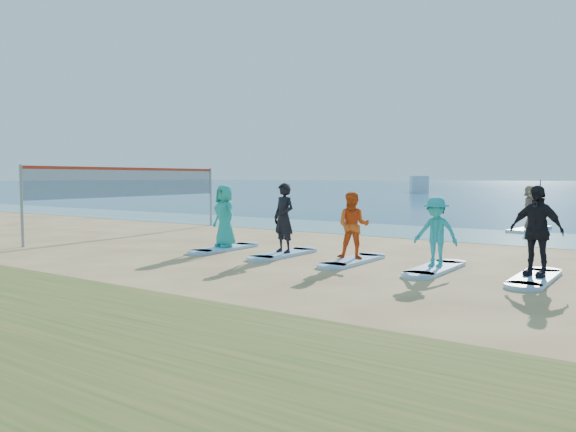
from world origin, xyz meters
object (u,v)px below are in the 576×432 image
Objects in this scene: student_0 at (225,216)px; surfboard_1 at (284,254)px; paddleboard at (529,229)px; student_2 at (353,225)px; student_4 at (536,231)px; volleyball_net at (133,183)px; boat_offshore_a at (418,192)px; surfboard_0 at (225,248)px; student_1 at (284,218)px; surfboard_2 at (353,261)px; surfboard_3 at (435,269)px; surfboard_4 at (535,278)px; paddleboarder at (530,207)px; student_3 at (436,232)px.

surfboard_1 is (2.11, 0.00, -0.95)m from student_0.
paddleboard is 12.82m from student_0.
student_2 is 4.22m from student_4.
student_0 reaches higher than surfboard_1.
volleyball_net reaches higher than boat_offshore_a.
volleyball_net reaches higher than student_4.
surfboard_0 is at bearing -109.22° from paddleboard.
surfboard_1 is 0.98m from student_1.
surfboard_2 is 1.00× the size of surfboard_3.
student_1 is 2.11m from student_2.
student_1 is 1.12× the size of student_2.
surfboard_0 and surfboard_1 have the same top height.
student_0 is 0.82× the size of surfboard_4.
surfboard_3 is at bearing -176.88° from paddleboarder.
student_0 reaches higher than paddleboard.
student_2 reaches higher than boat_offshore_a.
student_0 reaches higher than student_3.
volleyball_net is 4.84× the size of student_1.
student_3 reaches higher than surfboard_1.
paddleboard is 0.90m from paddleboarder.
student_4 is (6.33, 0.00, 0.98)m from surfboard_1.
student_4 reaches higher than student_2.
paddleboarder is 11.57m from surfboard_4.
surfboard_1 is (-3.92, -11.28, -0.01)m from paddleboard.
boat_offshore_a is at bearing 106.94° from surfboard_0.
surfboard_4 is at bearing 0.00° from surfboard_2.
surfboard_1 is at bearing -96.24° from boat_offshore_a.
student_4 is (2.11, 0.00, 0.14)m from student_3.
volleyball_net is 1.04× the size of boat_offshore_a.
paddleboarder is at bearing -88.88° from boat_offshore_a.
paddleboard is 1.66× the size of student_0.
paddleboarder is 11.53m from student_4.
student_4 reaches higher than surfboard_4.
surfboard_4 is at bearing 0.00° from surfboard_0.
surfboard_1 is 6.33m from surfboard_4.
surfboard_1 is 1.18× the size of student_4.
boat_offshore_a reaches higher than surfboard_2.
student_3 is at bearing -176.88° from paddleboarder.
surfboard_4 is at bearing 0.00° from student_4.
student_3 is at bearing -7.02° from volleyball_net.
paddleboard reaches higher than surfboard_4.
paddleboarder is 0.76× the size of surfboard_4.
surfboard_0 is 1.22× the size of student_0.
student_4 is at bearing 0.00° from surfboard_1.
student_1 is 4.33m from surfboard_3.
student_0 is at bearing 180.00° from surfboard_4.
surfboard_1 is at bearing -10.71° from volleyball_net.
student_0 is (-6.03, -11.28, 0.03)m from paddleboarder.
boat_offshore_a is (-25.11, 51.40, -0.96)m from paddleboarder.
student_0 is 6.40m from surfboard_3.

